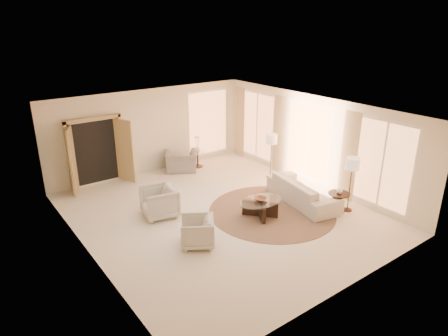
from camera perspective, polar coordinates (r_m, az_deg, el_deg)
room at (r=10.24m, az=-0.48°, el=0.45°), size 7.04×8.04×2.83m
windows_right at (r=12.55m, az=12.15°, el=3.60°), size 0.10×6.40×2.40m
window_back_corner at (r=14.61m, az=-2.25°, el=6.47°), size 1.70×0.10×2.40m
curtains_right at (r=13.11m, az=9.07°, el=4.32°), size 0.06×5.20×2.60m
french_doors at (r=12.80m, az=-17.65°, el=2.07°), size 1.95×0.66×2.16m
area_rug at (r=11.00m, az=6.83°, el=-6.13°), size 4.16×4.16×0.01m
sofa at (r=11.50m, az=11.20°, el=-3.27°), size 1.33×2.50×0.69m
armchair_left at (r=10.64m, az=-9.25°, el=-4.60°), size 0.95×0.99×0.89m
armchair_right at (r=9.27m, az=-3.85°, el=-8.87°), size 0.98×0.99×0.76m
accent_chair at (r=13.65m, az=-6.21°, el=1.41°), size 1.25×1.11×0.92m
coffee_table at (r=10.58m, az=5.19°, el=-5.47°), size 1.41×1.41×0.46m
end_table at (r=11.18m, az=16.06°, el=-4.29°), size 0.58×0.58×0.55m
side_table at (r=14.02m, az=-3.79°, el=1.47°), size 0.47×0.47×0.55m
floor_lamp_near at (r=12.85m, az=6.82°, el=3.87°), size 0.36×0.36×1.47m
floor_lamp_far at (r=10.99m, az=17.86°, el=0.26°), size 0.37×0.37×1.52m
bowl at (r=10.49m, az=5.23°, el=-4.44°), size 0.41×0.41×0.08m
end_vase at (r=11.08m, az=16.19°, el=-3.09°), size 0.17×0.17×0.17m
side_vase at (r=13.92m, az=-3.82°, el=2.75°), size 0.26×0.26×0.23m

